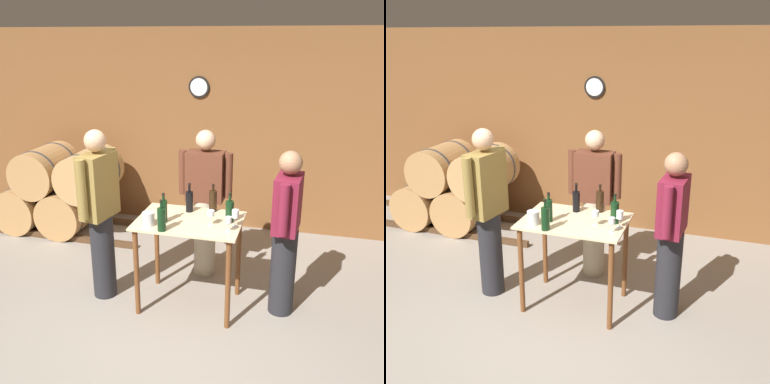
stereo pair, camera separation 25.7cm
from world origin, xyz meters
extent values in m
plane|color=gray|center=(0.00, 0.00, 0.00)|extent=(14.00, 14.00, 0.00)
cube|color=brown|center=(0.00, 2.69, 1.35)|extent=(8.40, 0.05, 2.70)
cylinder|color=black|center=(-0.29, 2.65, 1.94)|extent=(0.28, 0.03, 0.28)
cylinder|color=white|center=(-0.29, 2.64, 1.94)|extent=(0.23, 0.01, 0.23)
cube|color=#4C331E|center=(-2.27, 1.60, 0.04)|extent=(2.84, 0.06, 0.08)
cube|color=#4C331E|center=(-2.27, 2.29, 0.04)|extent=(2.84, 0.06, 0.08)
cylinder|color=#AD7F4C|center=(-2.60, 1.95, 0.32)|extent=(0.63, 0.85, 0.63)
cylinder|color=#38383D|center=(-2.60, 1.69, 0.32)|extent=(0.65, 0.03, 0.65)
cylinder|color=#38383D|center=(-2.60, 2.20, 0.32)|extent=(0.65, 0.03, 0.65)
cylinder|color=#AD7F4C|center=(-1.94, 1.95, 0.32)|extent=(0.63, 0.85, 0.63)
cylinder|color=#38383D|center=(-1.94, 1.69, 0.32)|extent=(0.65, 0.03, 0.65)
cylinder|color=#38383D|center=(-1.94, 2.20, 0.32)|extent=(0.65, 0.03, 0.65)
cylinder|color=#AD7F4C|center=(-2.27, 1.95, 0.85)|extent=(0.63, 0.85, 0.63)
cylinder|color=#38383D|center=(-2.27, 1.69, 0.85)|extent=(0.65, 0.03, 0.65)
cylinder|color=#38383D|center=(-2.27, 2.20, 0.85)|extent=(0.65, 0.03, 0.65)
cylinder|color=tan|center=(-1.61, 1.95, 0.85)|extent=(0.63, 0.85, 0.63)
cylinder|color=#38383D|center=(-1.61, 1.69, 0.85)|extent=(0.65, 0.03, 0.65)
cylinder|color=#38383D|center=(-1.61, 2.20, 0.85)|extent=(0.65, 0.03, 0.65)
cube|color=beige|center=(0.13, 0.58, 0.91)|extent=(1.00, 0.71, 0.02)
cylinder|color=brown|center=(-0.31, 0.29, 0.45)|extent=(0.05, 0.05, 0.90)
cylinder|color=brown|center=(0.58, 0.29, 0.45)|extent=(0.05, 0.05, 0.90)
cylinder|color=brown|center=(-0.31, 0.88, 0.45)|extent=(0.05, 0.05, 0.90)
cylinder|color=brown|center=(0.58, 0.88, 0.45)|extent=(0.05, 0.05, 0.90)
cylinder|color=black|center=(-0.09, 0.48, 1.03)|extent=(0.07, 0.07, 0.22)
cylinder|color=black|center=(-0.09, 0.48, 1.17)|extent=(0.02, 0.02, 0.07)
cylinder|color=black|center=(-0.09, 0.48, 1.20)|extent=(0.03, 0.03, 0.02)
cylinder|color=black|center=(-0.04, 0.28, 1.03)|extent=(0.08, 0.08, 0.21)
cylinder|color=black|center=(-0.04, 0.28, 1.17)|extent=(0.02, 0.02, 0.08)
cylinder|color=black|center=(-0.04, 0.28, 1.21)|extent=(0.03, 0.03, 0.02)
cylinder|color=black|center=(0.08, 0.80, 1.02)|extent=(0.07, 0.07, 0.21)
cylinder|color=black|center=(0.08, 0.80, 1.17)|extent=(0.02, 0.02, 0.09)
cylinder|color=black|center=(0.08, 0.80, 1.21)|extent=(0.03, 0.03, 0.02)
cylinder|color=black|center=(0.30, 0.87, 1.03)|extent=(0.08, 0.08, 0.21)
cylinder|color=black|center=(0.30, 0.87, 1.17)|extent=(0.02, 0.02, 0.07)
cylinder|color=black|center=(0.30, 0.87, 1.19)|extent=(0.03, 0.03, 0.02)
cylinder|color=black|center=(0.51, 0.63, 1.02)|extent=(0.08, 0.08, 0.21)
cylinder|color=black|center=(0.51, 0.63, 1.17)|extent=(0.02, 0.02, 0.08)
cylinder|color=black|center=(0.51, 0.63, 1.20)|extent=(0.03, 0.03, 0.02)
cylinder|color=silver|center=(0.36, 0.52, 0.92)|extent=(0.06, 0.06, 0.00)
cylinder|color=silver|center=(0.36, 0.52, 0.97)|extent=(0.01, 0.01, 0.09)
cylinder|color=silver|center=(0.36, 0.52, 1.04)|extent=(0.07, 0.07, 0.06)
cylinder|color=silver|center=(0.54, 0.41, 0.92)|extent=(0.06, 0.06, 0.00)
cylinder|color=silver|center=(0.54, 0.41, 0.96)|extent=(0.01, 0.01, 0.08)
cylinder|color=silver|center=(0.54, 0.41, 1.03)|extent=(0.06, 0.06, 0.06)
cylinder|color=silver|center=(0.58, 0.54, 0.92)|extent=(0.06, 0.06, 0.00)
cylinder|color=silver|center=(0.58, 0.54, 0.97)|extent=(0.01, 0.01, 0.09)
cylinder|color=silver|center=(0.58, 0.54, 1.05)|extent=(0.06, 0.06, 0.07)
cylinder|color=silver|center=(-0.20, 0.37, 0.98)|extent=(0.11, 0.11, 0.13)
cylinder|color=#232328|center=(-0.77, 0.53, 0.44)|extent=(0.24, 0.24, 0.89)
cube|color=olive|center=(-0.77, 0.53, 1.21)|extent=(0.29, 0.43, 0.64)
sphere|color=tan|center=(-0.77, 0.53, 1.65)|extent=(0.21, 0.21, 0.21)
cylinder|color=olive|center=(-0.81, 0.28, 1.24)|extent=(0.09, 0.09, 0.58)
cylinder|color=olive|center=(-0.73, 0.78, 1.24)|extent=(0.09, 0.09, 0.58)
cylinder|color=#232328|center=(1.04, 0.69, 0.44)|extent=(0.24, 0.24, 0.88)
cube|color=maroon|center=(1.04, 0.69, 1.14)|extent=(0.25, 0.42, 0.52)
sphere|color=#9E7051|center=(1.04, 0.69, 1.52)|extent=(0.21, 0.21, 0.21)
cylinder|color=maroon|center=(1.06, 0.94, 1.16)|extent=(0.09, 0.09, 0.47)
cylinder|color=maroon|center=(1.01, 0.44, 1.16)|extent=(0.09, 0.09, 0.47)
cylinder|color=#B7AD93|center=(0.13, 1.24, 0.45)|extent=(0.24, 0.24, 0.89)
cube|color=#592D1E|center=(0.13, 1.24, 1.16)|extent=(0.40, 0.22, 0.54)
sphere|color=tan|center=(0.13, 1.24, 1.56)|extent=(0.21, 0.21, 0.21)
cylinder|color=#592D1E|center=(0.38, 1.24, 1.19)|extent=(0.09, 0.09, 0.49)
cylinder|color=#592D1E|center=(-0.12, 1.24, 1.19)|extent=(0.09, 0.09, 0.49)
camera|label=1|loc=(1.17, -3.23, 2.58)|focal=42.00mm
camera|label=2|loc=(1.42, -3.16, 2.58)|focal=42.00mm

